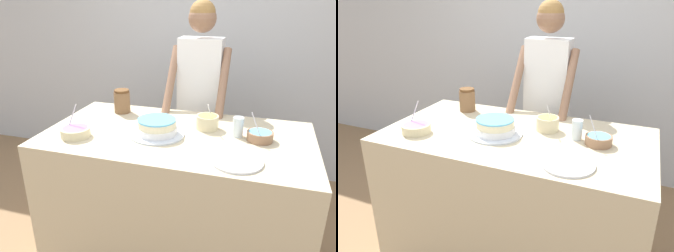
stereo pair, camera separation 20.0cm
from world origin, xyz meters
The scene contains 10 objects.
wall_back centered at (0.00, 1.91, 1.30)m, with size 10.00×0.05×2.60m.
counter centered at (0.00, 0.45, 0.48)m, with size 1.66×0.90×0.95m.
person_baker centered at (0.00, 1.11, 1.09)m, with size 0.45×0.47×1.74m.
cake centered at (-0.12, 0.39, 1.00)m, with size 0.34×0.34×0.10m.
frosting_bowl_blue centered at (0.50, 0.49, 0.98)m, with size 0.15×0.15×0.19m.
frosting_bowl_yellow centered at (0.16, 0.59, 1.00)m, with size 0.14×0.14×0.18m.
frosting_bowl_purple centered at (-0.58, 0.23, 0.98)m, with size 0.18×0.18×0.19m.
drinking_glass centered at (0.37, 0.52, 1.01)m, with size 0.06×0.06×0.12m.
ceramic_plate centered at (0.40, 0.17, 0.96)m, with size 0.28×0.28×0.01m.
stoneware_jar centered at (-0.50, 0.73, 1.04)m, with size 0.12×0.12×0.17m.
Camera 1 is at (0.50, -1.37, 1.75)m, focal length 35.00 mm.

